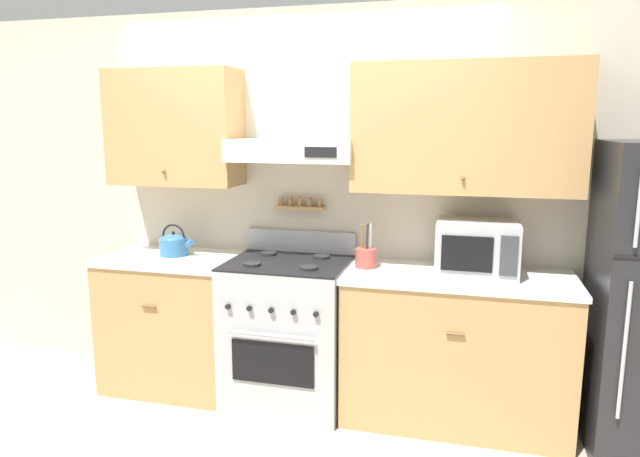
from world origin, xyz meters
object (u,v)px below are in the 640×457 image
object	(u,v)px
microwave	(477,248)
tea_kettle	(174,244)
stove_range	(288,331)
utensil_crock	(366,257)

from	to	relation	value
microwave	tea_kettle	bearing A→B (deg)	-179.48
tea_kettle	microwave	bearing A→B (deg)	0.52
microwave	stove_range	bearing A→B (deg)	-176.29
microwave	utensil_crock	distance (m)	0.67
tea_kettle	utensil_crock	bearing A→B (deg)	0.00
stove_range	utensil_crock	bearing A→B (deg)	6.61
tea_kettle	utensil_crock	size ratio (longest dim) A/B	0.90
stove_range	tea_kettle	xyz separation A→B (m)	(-0.83, 0.06, 0.53)
tea_kettle	utensil_crock	distance (m)	1.32
microwave	utensil_crock	xyz separation A→B (m)	(-0.66, -0.02, -0.09)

